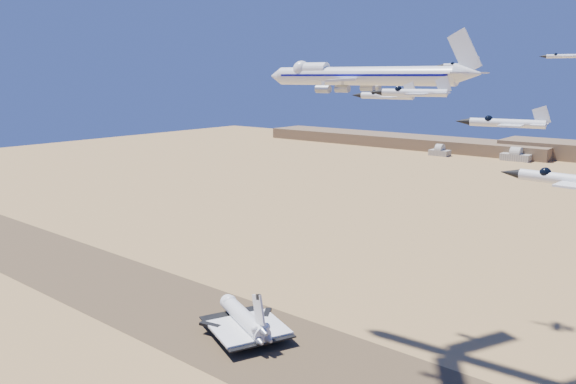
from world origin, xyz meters
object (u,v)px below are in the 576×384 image
Objects in this scene: chase_jet_e at (460,65)px; carrier_747 at (355,76)px; shuttle at (243,319)px; crew_b at (243,344)px; chase_jet_f at (564,56)px; chase_jet_a at (386,96)px; crew_c at (252,346)px; chase_jet_b at (412,92)px; chase_jet_c at (505,123)px; crew_a at (249,344)px; chase_jet_d at (568,179)px.

carrier_747 is at bearing -121.90° from chase_jet_e.
carrier_747 is (30.18, 21.53, 84.21)m from shuttle.
crew_b is (-23.04, -29.27, -88.54)m from carrier_747.
chase_jet_a is at bearing -106.75° from chase_jet_f.
chase_jet_b reaches higher than crew_c.
chase_jet_c is (100.99, -46.05, 77.32)m from shuttle.
carrier_747 is at bearing -90.67° from crew_c.
crew_a is 122.71m from chase_jet_e.
chase_jet_f is (10.47, 105.16, 11.19)m from chase_jet_a.
crew_c is (10.10, -6.46, -4.39)m from shuttle.
carrier_747 is at bearing 58.64° from shuttle.
chase_jet_c is (92.63, -40.06, 81.74)m from crew_a.
shuttle is at bearing -148.21° from carrier_747.
shuttle is 117.48m from chase_jet_b.
chase_jet_d is 150.32m from chase_jet_e.
chase_jet_a reaches higher than chase_jet_c.
carrier_747 is 78.95m from chase_jet_f.
shuttle is 12.77m from crew_c.
crew_c is 0.12× the size of chase_jet_c.
crew_a is 0.90× the size of crew_b.
crew_c is at bearing -128.36° from chase_jet_e.
chase_jet_f is at bearing -38.82° from crew_b.
crew_b is 1.07× the size of crew_c.
chase_jet_c is at bearing -1.38° from shuttle.
crew_a is 102.45m from chase_jet_a.
shuttle is 152.47m from chase_jet_d.
chase_jet_f reaches higher than crew_c.
crew_b is 114.06m from chase_jet_b.
chase_jet_e is at bearing 108.48° from chase_jet_c.
chase_jet_a is (65.05, -19.36, 79.87)m from shuttle.
crew_c is at bearing 154.27° from chase_jet_d.
chase_jet_c reaches higher than crew_c.
chase_jet_d is at bearing -50.01° from carrier_747.
shuttle is at bearing 2.39° from crew_c.
crew_b is 150.09m from chase_jet_f.
carrier_747 reaches higher than chase_jet_d.
crew_b is at bearing 155.47° from chase_jet_d.
crew_a is 0.10× the size of chase_jet_e.
carrier_747 is at bearing 118.62° from chase_jet_b.
crew_b is at bearing -131.92° from carrier_747.
chase_jet_d reaches higher than shuttle.
chase_jet_a is 1.08× the size of chase_jet_f.
chase_jet_e is at bearing 94.97° from chase_jet_b.
crew_c is 0.11× the size of chase_jet_e.
crew_b is at bearing 58.44° from crew_c.
chase_jet_b is at bearing 0.61° from shuttle.
carrier_747 is 72.59m from chase_jet_b.
shuttle is at bearing 158.56° from chase_jet_a.
crew_b is 0.13× the size of chase_jet_d.
chase_jet_d is at bearing -102.83° from crew_a.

